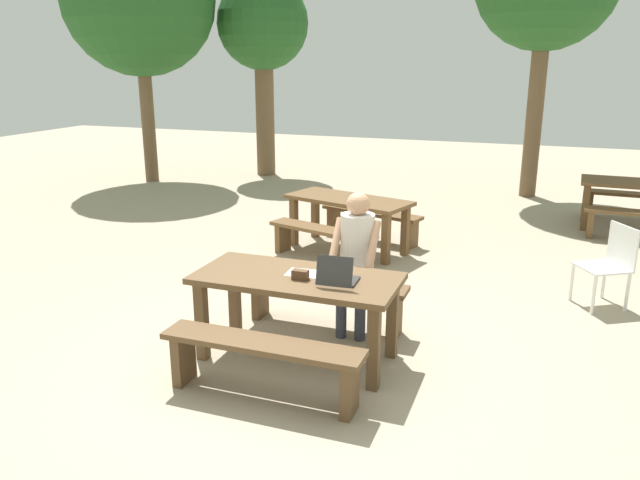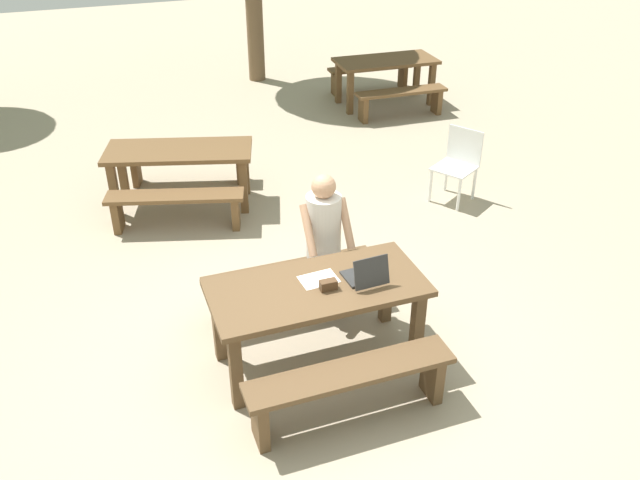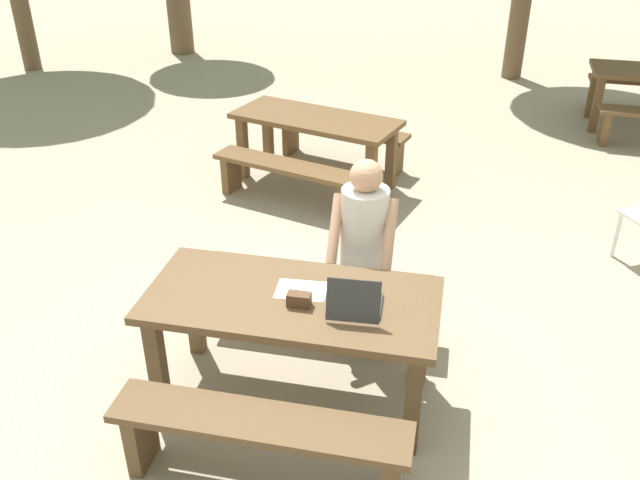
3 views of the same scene
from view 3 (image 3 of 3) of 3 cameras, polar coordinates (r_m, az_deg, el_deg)
The scene contains 11 objects.
ground_plane at distance 4.37m, azimuth -2.19°, elevation -12.92°, with size 30.00×30.00×0.00m, color tan.
picnic_table_front at distance 3.97m, azimuth -2.36°, elevation -6.21°, with size 1.70×0.79×0.75m.
bench_near at distance 3.65m, azimuth -5.08°, elevation -16.23°, with size 1.57×0.30×0.46m.
bench_far at distance 4.69m, azimuth -0.19°, elevation -4.15°, with size 1.57×0.30×0.46m.
laptop at distance 3.74m, azimuth 2.97°, elevation -5.33°, with size 0.31×0.32×0.25m.
small_pouch at distance 3.80m, azimuth -1.79°, elevation -5.06°, with size 0.13×0.07×0.08m.
paper_sheet at distance 3.95m, azimuth -1.59°, elevation -4.25°, with size 0.31×0.23×0.00m.
person_seated at distance 4.39m, azimuth 3.67°, elevation -0.04°, with size 0.42×0.41×1.34m.
picnic_table_rear at distance 6.84m, azimuth -0.37°, elevation 9.42°, with size 1.79×1.13×0.71m.
bench_rear_south at distance 6.48m, azimuth -2.87°, elevation 5.56°, with size 1.52×0.71×0.42m.
bench_rear_north at distance 7.42m, azimuth 1.84°, elevation 8.79°, with size 1.52×0.71×0.42m.
Camera 3 is at (0.83, -3.11, 2.95)m, focal length 37.82 mm.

